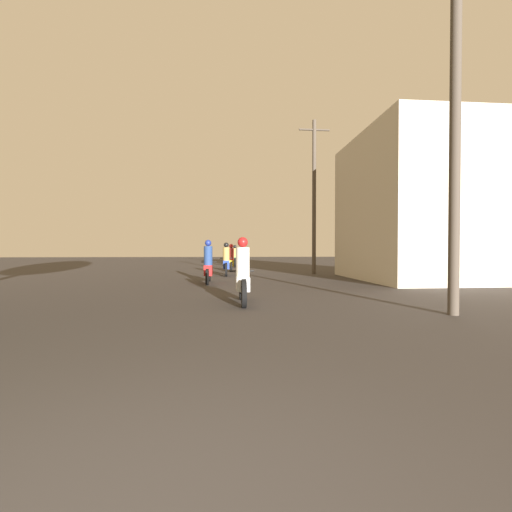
{
  "coord_description": "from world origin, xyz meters",
  "views": [
    {
      "loc": [
        0.46,
        -1.05,
        1.26
      ],
      "look_at": [
        2.03,
        16.88,
        0.94
      ],
      "focal_mm": 24.0,
      "sensor_mm": 36.0,
      "label": 1
    }
  ],
  "objects_px": {
    "motorcycle_red": "(208,266)",
    "utility_pole_near": "(455,127)",
    "building_right_near": "(418,208)",
    "motorcycle_yellow": "(231,260)",
    "motorcycle_white": "(243,277)",
    "motorcycle_green": "(235,258)",
    "utility_pole_far": "(314,194)",
    "motorcycle_blue": "(226,262)"
  },
  "relations": [
    {
      "from": "building_right_near",
      "to": "utility_pole_far",
      "type": "height_order",
      "value": "utility_pole_far"
    },
    {
      "from": "motorcycle_white",
      "to": "motorcycle_blue",
      "type": "xyz_separation_m",
      "value": [
        -0.38,
        8.78,
        0.03
      ]
    },
    {
      "from": "motorcycle_yellow",
      "to": "utility_pole_near",
      "type": "xyz_separation_m",
      "value": [
        4.09,
        -13.89,
        2.98
      ]
    },
    {
      "from": "utility_pole_far",
      "to": "motorcycle_red",
      "type": "bearing_deg",
      "value": -139.56
    },
    {
      "from": "motorcycle_blue",
      "to": "motorcycle_green",
      "type": "bearing_deg",
      "value": 89.22
    },
    {
      "from": "motorcycle_green",
      "to": "motorcycle_blue",
      "type": "bearing_deg",
      "value": -95.65
    },
    {
      "from": "motorcycle_yellow",
      "to": "utility_pole_near",
      "type": "bearing_deg",
      "value": -76.99
    },
    {
      "from": "motorcycle_red",
      "to": "building_right_near",
      "type": "bearing_deg",
      "value": -2.07
    },
    {
      "from": "motorcycle_yellow",
      "to": "utility_pole_near",
      "type": "distance_m",
      "value": 14.78
    },
    {
      "from": "motorcycle_red",
      "to": "building_right_near",
      "type": "height_order",
      "value": "building_right_near"
    },
    {
      "from": "motorcycle_yellow",
      "to": "motorcycle_green",
      "type": "xyz_separation_m",
      "value": [
        0.34,
        5.11,
        0.01
      ]
    },
    {
      "from": "motorcycle_white",
      "to": "utility_pole_far",
      "type": "height_order",
      "value": "utility_pole_far"
    },
    {
      "from": "motorcycle_white",
      "to": "motorcycle_yellow",
      "type": "xyz_separation_m",
      "value": [
        -0.1,
        12.13,
        0.02
      ]
    },
    {
      "from": "motorcycle_red",
      "to": "building_right_near",
      "type": "distance_m",
      "value": 9.13
    },
    {
      "from": "motorcycle_yellow",
      "to": "motorcycle_red",
      "type": "bearing_deg",
      "value": -101.12
    },
    {
      "from": "motorcycle_blue",
      "to": "motorcycle_yellow",
      "type": "relative_size",
      "value": 0.93
    },
    {
      "from": "motorcycle_white",
      "to": "motorcycle_yellow",
      "type": "distance_m",
      "value": 12.13
    },
    {
      "from": "motorcycle_yellow",
      "to": "motorcycle_white",
      "type": "bearing_deg",
      "value": -92.94
    },
    {
      "from": "motorcycle_blue",
      "to": "utility_pole_far",
      "type": "relative_size",
      "value": 0.24
    },
    {
      "from": "utility_pole_near",
      "to": "motorcycle_green",
      "type": "bearing_deg",
      "value": 101.15
    },
    {
      "from": "motorcycle_yellow",
      "to": "utility_pole_far",
      "type": "height_order",
      "value": "utility_pole_far"
    },
    {
      "from": "building_right_near",
      "to": "utility_pole_near",
      "type": "distance_m",
      "value": 8.51
    },
    {
      "from": "motorcycle_white",
      "to": "utility_pole_near",
      "type": "height_order",
      "value": "utility_pole_near"
    },
    {
      "from": "motorcycle_blue",
      "to": "motorcycle_green",
      "type": "height_order",
      "value": "same"
    },
    {
      "from": "motorcycle_yellow",
      "to": "motorcycle_green",
      "type": "distance_m",
      "value": 5.12
    },
    {
      "from": "motorcycle_green",
      "to": "building_right_near",
      "type": "bearing_deg",
      "value": -58.09
    },
    {
      "from": "motorcycle_blue",
      "to": "utility_pole_far",
      "type": "bearing_deg",
      "value": 12.28
    },
    {
      "from": "motorcycle_yellow",
      "to": "building_right_near",
      "type": "bearing_deg",
      "value": -42.1
    },
    {
      "from": "building_right_near",
      "to": "motorcycle_yellow",
      "type": "bearing_deg",
      "value": 141.29
    },
    {
      "from": "motorcycle_red",
      "to": "motorcycle_blue",
      "type": "distance_m",
      "value": 3.82
    },
    {
      "from": "motorcycle_blue",
      "to": "building_right_near",
      "type": "bearing_deg",
      "value": -16.24
    },
    {
      "from": "utility_pole_far",
      "to": "utility_pole_near",
      "type": "bearing_deg",
      "value": -90.93
    },
    {
      "from": "motorcycle_red",
      "to": "motorcycle_white",
      "type": "bearing_deg",
      "value": -85.72
    },
    {
      "from": "motorcycle_blue",
      "to": "building_right_near",
      "type": "distance_m",
      "value": 8.93
    },
    {
      "from": "motorcycle_red",
      "to": "utility_pole_far",
      "type": "xyz_separation_m",
      "value": [
        5.23,
        4.46,
        3.5
      ]
    },
    {
      "from": "motorcycle_yellow",
      "to": "building_right_near",
      "type": "xyz_separation_m",
      "value": [
        7.8,
        -6.25,
        2.42
      ]
    },
    {
      "from": "motorcycle_red",
      "to": "utility_pole_near",
      "type": "bearing_deg",
      "value": -60.95
    },
    {
      "from": "building_right_near",
      "to": "utility_pole_near",
      "type": "xyz_separation_m",
      "value": [
        -3.72,
        -7.64,
        0.56
      ]
    },
    {
      "from": "motorcycle_green",
      "to": "building_right_near",
      "type": "relative_size",
      "value": 0.31
    },
    {
      "from": "motorcycle_white",
      "to": "utility_pole_far",
      "type": "xyz_separation_m",
      "value": [
        4.17,
        9.48,
        3.54
      ]
    },
    {
      "from": "motorcycle_white",
      "to": "motorcycle_red",
      "type": "height_order",
      "value": "motorcycle_red"
    },
    {
      "from": "motorcycle_blue",
      "to": "building_right_near",
      "type": "height_order",
      "value": "building_right_near"
    }
  ]
}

